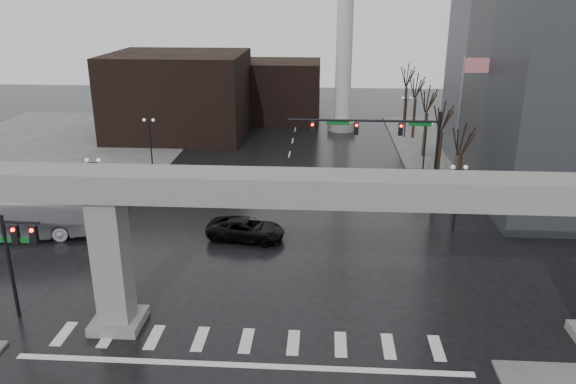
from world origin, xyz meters
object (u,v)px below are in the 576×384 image
at_px(signal_mast_arm, 390,138).
at_px(pickup_truck, 246,229).
at_px(city_bus, 15,215).
at_px(far_car, 215,175).

relative_size(signal_mast_arm, pickup_truck, 2.18).
relative_size(signal_mast_arm, city_bus, 0.98).
distance_m(pickup_truck, city_bus, 16.62).
distance_m(signal_mast_arm, far_car, 17.19).
relative_size(pickup_truck, far_car, 1.48).
bearing_deg(pickup_truck, city_bus, 100.02).
height_order(pickup_truck, far_car, pickup_truck).
height_order(signal_mast_arm, city_bus, signal_mast_arm).
bearing_deg(signal_mast_arm, far_car, 160.25).
xyz_separation_m(signal_mast_arm, city_bus, (-27.29, -8.00, -4.11)).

